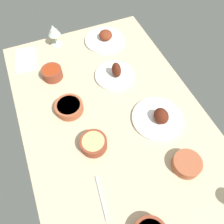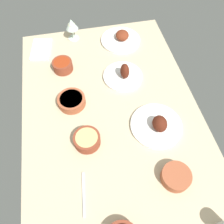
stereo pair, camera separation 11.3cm
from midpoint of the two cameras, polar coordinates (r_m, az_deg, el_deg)
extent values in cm
cube|color=#C6B28E|center=(116.46, 2.77, -1.28)|extent=(140.00, 90.00, 4.00)
cylinder|color=white|center=(151.20, 4.43, 17.53)|extent=(24.90, 24.90, 1.60)
ellipsoid|color=maroon|center=(149.58, 4.88, 18.66)|extent=(8.52, 8.22, 5.62)
cylinder|color=white|center=(129.31, 5.28, 8.78)|extent=(22.15, 22.15, 1.60)
ellipsoid|color=#511E11|center=(125.19, 5.87, 10.08)|extent=(6.78, 4.83, 9.27)
cylinder|color=white|center=(113.64, 13.94, -3.59)|extent=(25.33, 25.33, 1.60)
ellipsoid|color=#511E11|center=(109.61, 14.89, -3.12)|extent=(8.29, 6.85, 7.50)
cylinder|color=#A35133|center=(117.33, -7.49, 2.58)|extent=(14.28, 14.28, 4.63)
cylinder|color=white|center=(115.86, -7.59, 3.10)|extent=(11.71, 11.71, 1.00)
cylinder|color=#A35133|center=(104.14, 18.98, -15.50)|extent=(12.55, 12.55, 4.86)
cylinder|color=#4C192D|center=(102.38, 19.29, -15.17)|extent=(10.29, 10.29, 1.00)
cylinder|color=brown|center=(133.35, -9.98, 11.31)|extent=(11.26, 11.26, 5.93)
cylinder|color=#9E3314|center=(131.61, -10.14, 12.05)|extent=(9.23, 9.23, 1.00)
cylinder|color=brown|center=(104.90, -3.27, -7.30)|extent=(12.48, 12.48, 5.34)
cylinder|color=#D6BC70|center=(102.95, -3.33, -6.79)|extent=(10.23, 10.23, 1.00)
cylinder|color=silver|center=(154.34, -7.47, 17.91)|extent=(7.00, 7.00, 0.50)
cylinder|color=silver|center=(152.01, -7.64, 18.99)|extent=(1.00, 1.00, 7.00)
cone|color=silver|center=(147.96, -7.95, 21.04)|extent=(7.60, 7.60, 6.50)
cylinder|color=beige|center=(148.81, -7.88, 20.59)|extent=(4.18, 4.18, 2.80)
cube|color=white|center=(149.87, -15.34, 14.98)|extent=(20.32, 14.56, 1.20)
cube|color=silver|center=(99.43, -3.77, -20.28)|extent=(18.16, 2.92, 0.80)
camera|label=1|loc=(0.06, -87.13, 4.48)|focal=36.15mm
camera|label=2|loc=(0.06, 92.87, -4.48)|focal=36.15mm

